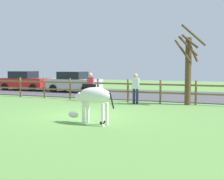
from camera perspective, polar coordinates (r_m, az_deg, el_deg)
The scene contains 10 objects.
ground_plane at distance 12.51m, azimuth -5.24°, elevation -4.87°, with size 60.00×60.00×0.00m, color #5B8C42.
parking_asphalt at distance 21.16m, azimuth 6.17°, elevation -0.95°, with size 28.00×7.40×0.05m, color #47474C.
paddock_fence at distance 17.25m, azimuth 0.11°, elevation 0.18°, with size 20.69×0.11×1.28m.
bare_tree at distance 15.93m, azimuth 14.41°, elevation 4.25°, with size 1.62×1.07×4.11m.
zebra at distance 10.35m, azimuth -3.65°, elevation -1.65°, with size 1.93×0.66×1.41m.
crow_on_grass at distance 10.09m, azimuth -1.85°, elevation -6.40°, with size 0.22×0.10×0.20m.
parked_car_silver at distance 22.73m, azimuth -7.28°, elevation 1.48°, with size 4.04×1.95×1.56m.
parked_car_red at distance 25.42m, azimuth -16.37°, elevation 1.66°, with size 4.03×1.93×1.56m.
visitor_left_of_tree at distance 15.98m, azimuth 4.53°, elevation 0.46°, with size 0.37×0.24×1.64m.
visitor_right_of_tree at distance 17.19m, azimuth -4.11°, elevation 0.75°, with size 0.37×0.24×1.64m.
Camera 1 is at (5.56, -11.02, 2.04)m, focal length 47.75 mm.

